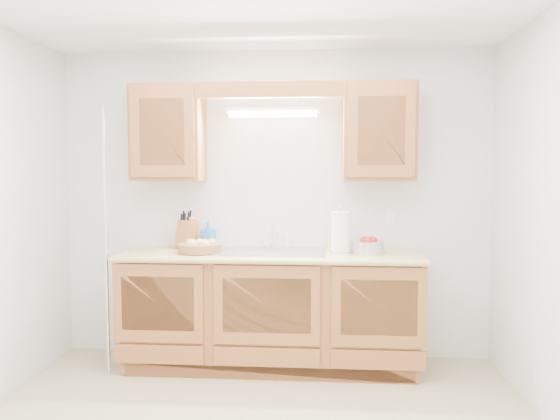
# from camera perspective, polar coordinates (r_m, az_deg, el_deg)

# --- Properties ---
(room) EXTENTS (3.52, 3.50, 2.50)m
(room) POSITION_cam_1_polar(r_m,az_deg,el_deg) (3.00, -3.12, -1.18)
(room) COLOR #BFAE89
(room) RESTS_ON ground
(base_cabinets) EXTENTS (2.20, 0.60, 0.86)m
(base_cabinets) POSITION_cam_1_polar(r_m,az_deg,el_deg) (4.32, -0.98, -10.48)
(base_cabinets) COLOR #A05C2F
(base_cabinets) RESTS_ON ground
(countertop) EXTENTS (2.30, 0.63, 0.04)m
(countertop) POSITION_cam_1_polar(r_m,az_deg,el_deg) (4.22, -1.00, -4.73)
(countertop) COLOR tan
(countertop) RESTS_ON base_cabinets
(upper_cabinet_left) EXTENTS (0.55, 0.33, 0.75)m
(upper_cabinet_left) POSITION_cam_1_polar(r_m,az_deg,el_deg) (4.48, -11.57, 7.83)
(upper_cabinet_left) COLOR #A05C2F
(upper_cabinet_left) RESTS_ON room
(upper_cabinet_right) EXTENTS (0.55, 0.33, 0.75)m
(upper_cabinet_right) POSITION_cam_1_polar(r_m,az_deg,el_deg) (4.33, 10.28, 7.97)
(upper_cabinet_right) COLOR #A05C2F
(upper_cabinet_right) RESTS_ON room
(valance) EXTENTS (2.20, 0.05, 0.12)m
(valance) POSITION_cam_1_polar(r_m,az_deg,el_deg) (4.22, -1.02, 12.45)
(valance) COLOR #A05C2F
(valance) RESTS_ON room
(fluorescent_fixture) EXTENTS (0.76, 0.08, 0.08)m
(fluorescent_fixture) POSITION_cam_1_polar(r_m,az_deg,el_deg) (4.42, -0.74, 10.19)
(fluorescent_fixture) COLOR white
(fluorescent_fixture) RESTS_ON room
(sink) EXTENTS (0.84, 0.46, 0.36)m
(sink) POSITION_cam_1_polar(r_m,az_deg,el_deg) (4.24, -0.97, -5.38)
(sink) COLOR #9E9EA3
(sink) RESTS_ON countertop
(wire_shelf_pole) EXTENTS (0.03, 0.03, 2.00)m
(wire_shelf_pole) POSITION_cam_1_polar(r_m,az_deg,el_deg) (4.24, -17.72, -3.24)
(wire_shelf_pole) COLOR silver
(wire_shelf_pole) RESTS_ON ground
(outlet_plate) EXTENTS (0.08, 0.01, 0.12)m
(outlet_plate) POSITION_cam_1_polar(r_m,az_deg,el_deg) (4.51, 11.48, -0.79)
(outlet_plate) COLOR white
(outlet_plate) RESTS_ON room
(fruit_basket) EXTENTS (0.39, 0.39, 0.11)m
(fruit_basket) POSITION_cam_1_polar(r_m,az_deg,el_deg) (4.25, -8.35, -3.80)
(fruit_basket) COLOR olive
(fruit_basket) RESTS_ON countertop
(knife_block) EXTENTS (0.14, 0.20, 0.32)m
(knife_block) POSITION_cam_1_polar(r_m,az_deg,el_deg) (4.52, -9.85, -2.49)
(knife_block) COLOR #A05C2F
(knife_block) RESTS_ON countertop
(orange_canister) EXTENTS (0.08, 0.08, 0.25)m
(orange_canister) POSITION_cam_1_polar(r_m,az_deg,el_deg) (4.56, -9.22, -2.29)
(orange_canister) COLOR orange
(orange_canister) RESTS_ON countertop
(soap_bottle) EXTENTS (0.12, 0.12, 0.21)m
(soap_bottle) POSITION_cam_1_polar(r_m,az_deg,el_deg) (4.53, -7.53, -2.55)
(soap_bottle) COLOR #297DCD
(soap_bottle) RESTS_ON countertop
(sponge) EXTENTS (0.12, 0.08, 0.02)m
(sponge) POSITION_cam_1_polar(r_m,az_deg,el_deg) (4.45, 6.26, -3.92)
(sponge) COLOR #CC333F
(sponge) RESTS_ON countertop
(paper_towel) EXTENTS (0.18, 0.18, 0.37)m
(paper_towel) POSITION_cam_1_polar(r_m,az_deg,el_deg) (4.21, 6.38, -2.35)
(paper_towel) COLOR silver
(paper_towel) RESTS_ON countertop
(apple_bowl) EXTENTS (0.27, 0.27, 0.13)m
(apple_bowl) POSITION_cam_1_polar(r_m,az_deg,el_deg) (4.22, 9.19, -3.74)
(apple_bowl) COLOR silver
(apple_bowl) RESTS_ON countertop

